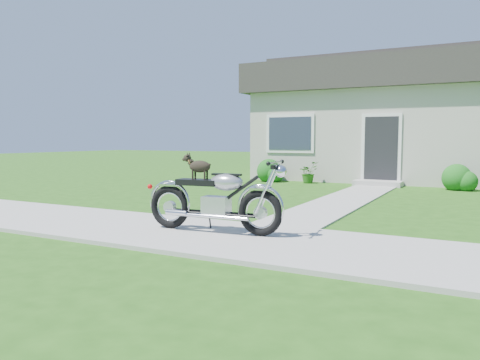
# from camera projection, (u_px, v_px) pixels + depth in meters

# --- Properties ---
(ground) EXTENTS (80.00, 80.00, 0.00)m
(ground) POSITION_uv_depth(u_px,v_px,m) (360.00, 253.00, 5.83)
(ground) COLOR #235114
(ground) RESTS_ON ground
(sidewalk) EXTENTS (24.00, 2.20, 0.04)m
(sidewalk) POSITION_uv_depth(u_px,v_px,m) (360.00, 252.00, 5.83)
(sidewalk) COLOR #9E9B93
(sidewalk) RESTS_ON ground
(walkway) EXTENTS (1.20, 8.00, 0.03)m
(walkway) POSITION_uv_depth(u_px,v_px,m) (346.00, 199.00, 10.93)
(walkway) COLOR #9E9B93
(walkway) RESTS_ON ground
(house) EXTENTS (12.60, 7.03, 4.50)m
(house) POSITION_uv_depth(u_px,v_px,m) (443.00, 118.00, 16.23)
(house) COLOR #BCB7A9
(house) RESTS_ON ground
(potted_plant_left) EXTENTS (0.75, 0.79, 0.69)m
(potted_plant_left) POSITION_uv_depth(u_px,v_px,m) (308.00, 172.00, 15.05)
(potted_plant_left) COLOR #285F19
(potted_plant_left) RESTS_ON ground
(motorcycle_with_dog) EXTENTS (2.22, 0.60, 1.15)m
(motorcycle_with_dog) POSITION_uv_depth(u_px,v_px,m) (216.00, 198.00, 6.91)
(motorcycle_with_dog) COLOR black
(motorcycle_with_dog) RESTS_ON sidewalk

